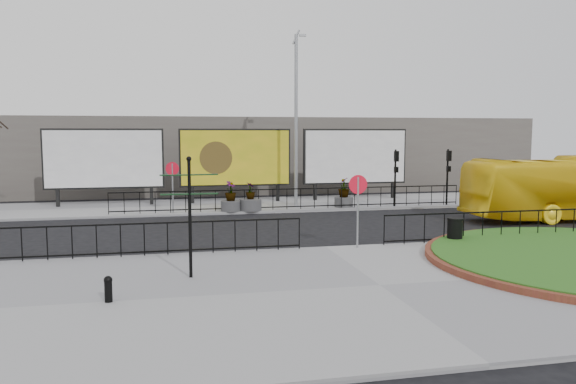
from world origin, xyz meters
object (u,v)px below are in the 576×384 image
object	(u,v)px
planter_a	(231,200)
planter_b	(251,202)
bollard	(108,288)
billboard_mid	(236,158)
lamp_post	(296,117)
litter_bin	(455,231)
fingerpost_sign	(190,205)
planter_c	(344,196)
bus	(576,188)

from	to	relation	value
planter_a	planter_b	bearing A→B (deg)	0.00
planter_a	bollard	bearing A→B (deg)	-107.11
billboard_mid	planter_b	bearing A→B (deg)	-85.20
billboard_mid	lamp_post	world-z (taller)	lamp_post
litter_bin	planter_b	xyz separation A→B (m)	(-5.70, 10.00, -0.03)
billboard_mid	planter_a	xyz separation A→B (m)	(-0.69, -3.57, -1.94)
fingerpost_sign	bollard	size ratio (longest dim) A/B	5.33
fingerpost_sign	planter_c	size ratio (longest dim) A/B	2.11
billboard_mid	bollard	xyz separation A→B (m)	(-5.14, -18.00, -2.14)
billboard_mid	planter_c	bearing A→B (deg)	-31.09
lamp_post	planter_b	world-z (taller)	lamp_post
billboard_mid	planter_b	size ratio (longest dim) A/B	4.37
fingerpost_sign	planter_b	world-z (taller)	fingerpost_sign
fingerpost_sign	lamp_post	bearing A→B (deg)	70.25
billboard_mid	litter_bin	distance (m)	14.97
bollard	litter_bin	distance (m)	11.99
lamp_post	planter_a	bearing A→B (deg)	-156.63
bollard	fingerpost_sign	bearing A→B (deg)	43.45
bollard	planter_a	size ratio (longest dim) A/B	0.41
planter_a	lamp_post	bearing A→B (deg)	23.37
litter_bin	planter_b	size ratio (longest dim) A/B	0.66
litter_bin	bus	xyz separation A→B (m)	(8.64, 4.69, 0.88)
fingerpost_sign	litter_bin	distance (m)	9.66
bus	planter_b	world-z (taller)	bus
bollard	planter_a	xyz separation A→B (m)	(4.44, 14.43, 0.20)
litter_bin	planter_b	bearing A→B (deg)	119.68
bus	planter_a	bearing A→B (deg)	71.84
lamp_post	bollard	distance (m)	18.51
fingerpost_sign	planter_b	bearing A→B (deg)	78.35
billboard_mid	planter_b	xyz separation A→B (m)	(0.30, -3.57, -2.04)
fingerpost_sign	planter_a	world-z (taller)	fingerpost_sign
lamp_post	planter_c	xyz separation A→B (m)	(2.29, -1.22, -4.13)
planter_a	billboard_mid	bearing A→B (deg)	78.99
fingerpost_sign	bollard	xyz separation A→B (m)	(-1.95, -1.85, -1.63)
bus	planter_a	distance (m)	16.25
billboard_mid	bus	world-z (taller)	billboard_mid
planter_a	planter_c	distance (m)	6.01
fingerpost_sign	bollard	distance (m)	3.14
fingerpost_sign	bus	size ratio (longest dim) A/B	0.31
planter_a	planter_c	size ratio (longest dim) A/B	0.97
lamp_post	planter_c	world-z (taller)	lamp_post
bollard	bus	bearing A→B (deg)	24.75
billboard_mid	planter_c	size ratio (longest dim) A/B	4.01
fingerpost_sign	bus	xyz separation A→B (m)	(17.83, 7.27, -0.62)
bollard	bus	distance (m)	21.80
billboard_mid	lamp_post	bearing A→B (deg)	-33.25
bollard	litter_bin	size ratio (longest dim) A/B	0.66
bollard	planter_c	distance (m)	18.12
lamp_post	planter_c	bearing A→B (deg)	-28.09
lamp_post	billboard_mid	bearing A→B (deg)	146.75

